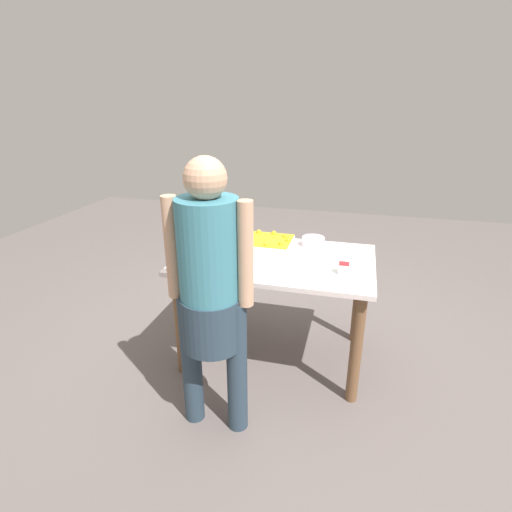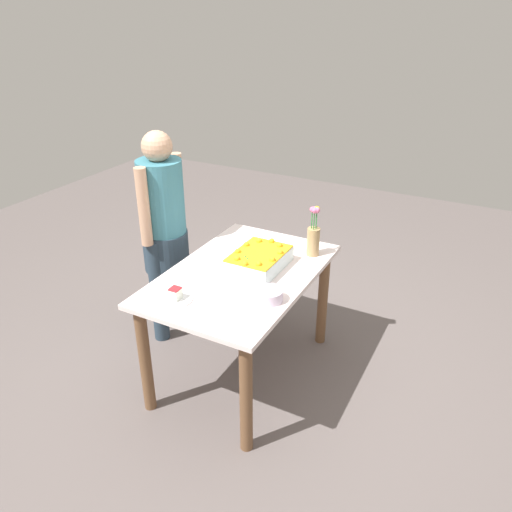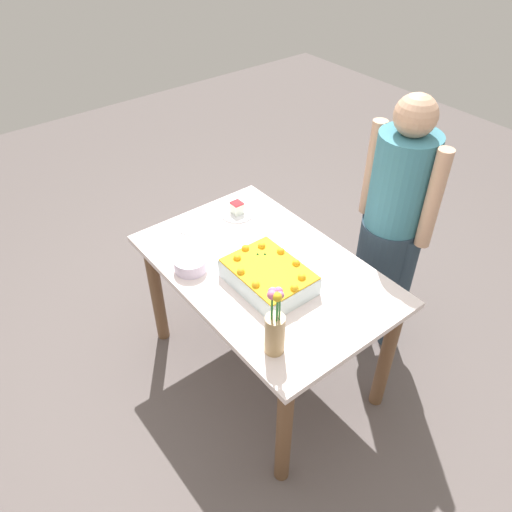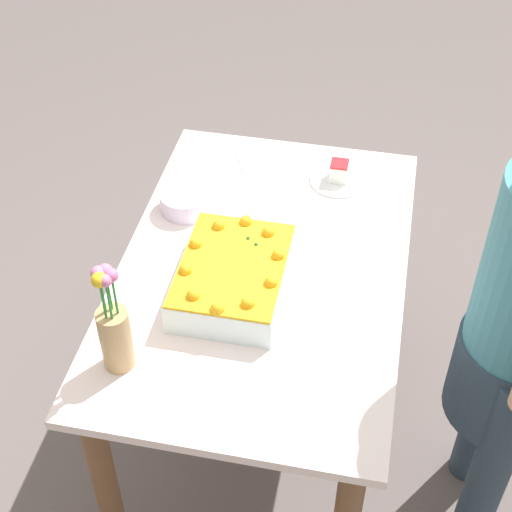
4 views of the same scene
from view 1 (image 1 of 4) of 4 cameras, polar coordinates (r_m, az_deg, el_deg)
The scene contains 8 objects.
ground_plane at distance 2.97m, azimuth 2.58°, elevation -13.78°, with size 8.00×8.00×0.00m, color #605654.
dining_table at distance 2.66m, azimuth 2.80°, elevation -2.89°, with size 1.26×0.82×0.75m.
sheet_cake at distance 2.67m, azimuth 0.91°, elevation 1.51°, with size 0.39×0.29×0.12m.
serving_plate_with_slice at distance 2.40m, azimuth 12.39°, elevation -2.17°, with size 0.18×0.18×0.07m.
cake_knife at distance 2.70m, azimuth 12.78°, elevation 0.05°, with size 0.23×0.02×0.00m, color silver.
flower_vase at distance 2.93m, azimuth -4.00°, elevation 4.90°, with size 0.08×0.08×0.33m.
fruit_bowl at distance 2.83m, azimuth 8.16°, elevation 2.07°, with size 0.16×0.16×0.06m, color silver.
person_standing at distance 1.99m, azimuth -6.56°, elevation -4.36°, with size 0.45×0.31×1.49m.
Camera 1 is at (0.48, -2.37, 1.72)m, focal length 28.00 mm.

